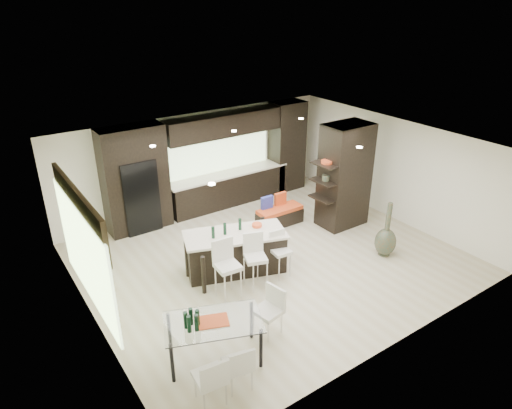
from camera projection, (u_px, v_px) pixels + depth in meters
ground at (271, 259)px, 10.54m from camera, size 8.00×8.00×0.00m
back_wall at (197, 161)px, 12.59m from camera, size 8.00×0.02×2.70m
left_wall at (86, 261)px, 7.92m from camera, size 0.02×7.00×2.70m
right_wall at (394, 169)px, 12.02m from camera, size 0.02×7.00×2.70m
ceiling at (272, 147)px, 9.40m from camera, size 8.00×7.00×0.02m
window_left at (85, 256)px, 8.09m from camera, size 0.04×3.20×1.90m
window_back at (216, 151)px, 12.78m from camera, size 3.40×0.04×1.20m
stone_accent at (78, 210)px, 7.73m from camera, size 0.08×3.00×0.80m
ceiling_spots at (265, 145)px, 9.60m from camera, size 4.00×3.00×0.02m
back_cabinetry at (218, 161)px, 12.60m from camera, size 6.80×0.68×2.70m
refrigerator at (138, 195)px, 11.50m from camera, size 0.90×0.68×1.90m
partition_column at (345, 176)px, 11.60m from camera, size 1.20×0.80×2.70m
kitchen_island at (235, 252)px, 9.94m from camera, size 2.36×1.59×0.90m
stool_left at (228, 276)px, 8.98m from camera, size 0.48×0.48×1.02m
stool_mid at (255, 267)px, 9.35m from camera, size 0.54×0.54×0.96m
stool_right at (281, 259)px, 9.73m from camera, size 0.41×0.41×0.84m
bench at (280, 216)px, 11.99m from camera, size 1.25×0.49×0.48m
floor_vase at (387, 229)px, 10.43m from camera, size 0.52×0.52×1.34m
dining_table at (214, 340)px, 7.53m from camera, size 1.79×1.40×0.76m
chair_near at (238, 367)px, 6.98m from camera, size 0.49×0.49×0.77m
chair_far at (210, 380)px, 6.71m from camera, size 0.49×0.49×0.82m
chair_end at (268, 314)px, 8.08m from camera, size 0.53×0.53×0.83m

